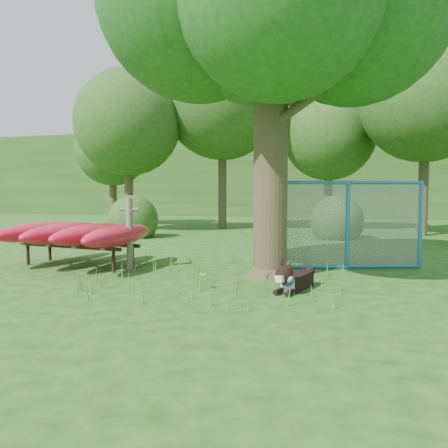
# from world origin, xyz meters

# --- Properties ---
(ground) EXTENTS (80.00, 80.00, 0.00)m
(ground) POSITION_xyz_m (0.00, 0.00, 0.00)
(ground) COLOR #17480E
(ground) RESTS_ON ground
(wooden_post) EXTENTS (0.40, 0.17, 1.46)m
(wooden_post) POSITION_xyz_m (-1.89, 1.48, 0.77)
(wooden_post) COLOR #605948
(wooden_post) RESTS_ON ground
(kayak_rack) EXTENTS (2.88, 2.99, 0.93)m
(kayak_rack) POSITION_xyz_m (-3.16, 1.58, 0.71)
(kayak_rack) COLOR black
(kayak_rack) RESTS_ON ground
(husky_dog) EXTENTS (0.56, 1.15, 0.53)m
(husky_dog) POSITION_xyz_m (1.57, 0.43, 0.19)
(husky_dog) COLOR black
(husky_dog) RESTS_ON ground
(fence_section) EXTENTS (2.99, 1.04, 3.04)m
(fence_section) POSITION_xyz_m (2.38, 2.79, 0.91)
(fence_section) COLOR teal
(fence_section) RESTS_ON ground
(wildflower_clump) EXTENTS (0.12, 0.11, 0.26)m
(wildflower_clump) POSITION_xyz_m (0.13, 0.18, 0.21)
(wildflower_clump) COLOR #499330
(wildflower_clump) RESTS_ON ground
(bg_tree_a) EXTENTS (4.40, 4.40, 6.70)m
(bg_tree_a) POSITION_xyz_m (-6.50, 10.00, 4.48)
(bg_tree_a) COLOR #3C3121
(bg_tree_a) RESTS_ON ground
(bg_tree_b) EXTENTS (5.20, 5.20, 8.22)m
(bg_tree_b) POSITION_xyz_m (-3.00, 12.00, 5.61)
(bg_tree_b) COLOR #3C3121
(bg_tree_b) RESTS_ON ground
(bg_tree_c) EXTENTS (4.00, 4.00, 6.12)m
(bg_tree_c) POSITION_xyz_m (1.50, 13.00, 4.11)
(bg_tree_c) COLOR #3C3121
(bg_tree_c) RESTS_ON ground
(bg_tree_d) EXTENTS (4.80, 4.80, 7.50)m
(bg_tree_d) POSITION_xyz_m (5.00, 11.00, 5.08)
(bg_tree_d) COLOR #3C3121
(bg_tree_d) RESTS_ON ground
(bg_tree_f) EXTENTS (3.60, 3.60, 5.55)m
(bg_tree_f) POSITION_xyz_m (-9.00, 13.00, 3.73)
(bg_tree_f) COLOR #3C3121
(bg_tree_f) RESTS_ON ground
(shrub_left) EXTENTS (1.80, 1.80, 1.80)m
(shrub_left) POSITION_xyz_m (-5.00, 7.50, 0.00)
(shrub_left) COLOR #244C18
(shrub_left) RESTS_ON ground
(shrub_mid) EXTENTS (1.80, 1.80, 1.80)m
(shrub_mid) POSITION_xyz_m (2.00, 9.00, 0.00)
(shrub_mid) COLOR #244C18
(shrub_mid) RESTS_ON ground
(wooded_hillside) EXTENTS (80.00, 12.00, 6.00)m
(wooded_hillside) POSITION_xyz_m (0.00, 28.00, 3.00)
(wooded_hillside) COLOR #244C18
(wooded_hillside) RESTS_ON ground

